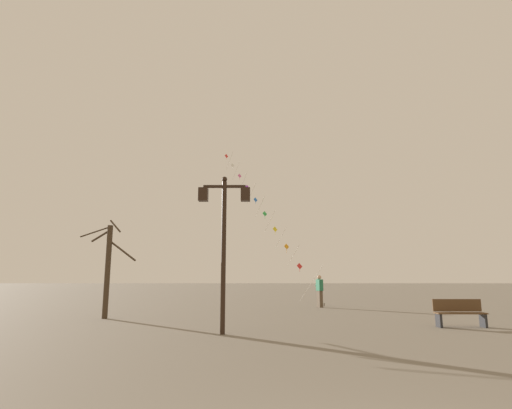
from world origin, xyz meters
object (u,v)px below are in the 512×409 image
at_px(kite_train, 261,208).
at_px(kite_flyer, 320,290).
at_px(twin_lantern_lamp_post, 224,222).
at_px(park_bench, 459,313).
at_px(bare_tree, 108,266).

bearing_deg(kite_train, kite_flyer, -68.05).
distance_m(twin_lantern_lamp_post, park_bench, 8.33).
height_order(twin_lantern_lamp_post, park_bench, twin_lantern_lamp_post).
height_order(kite_flyer, park_bench, kite_flyer).
height_order(kite_train, kite_flyer, kite_train).
height_order(kite_flyer, bare_tree, bare_tree).
distance_m(twin_lantern_lamp_post, kite_flyer, 11.42).
xyz_separation_m(twin_lantern_lamp_post, kite_train, (1.21, 18.08, 3.53)).
distance_m(kite_train, park_bench, 18.68).
height_order(twin_lantern_lamp_post, kite_train, kite_train).
xyz_separation_m(kite_flyer, bare_tree, (-9.39, -5.92, 1.14)).
bearing_deg(twin_lantern_lamp_post, bare_tree, 139.06).
distance_m(kite_train, bare_tree, 15.78).
height_order(twin_lantern_lamp_post, bare_tree, twin_lantern_lamp_post).
relative_size(kite_flyer, park_bench, 1.06).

